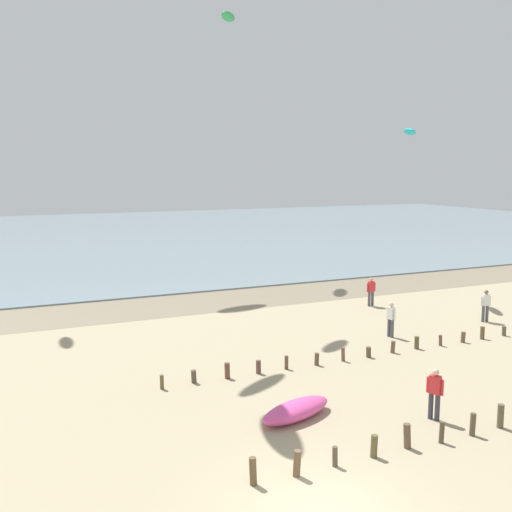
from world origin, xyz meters
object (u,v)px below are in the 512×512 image
at_px(kite_aloft_3, 410,132).
at_px(person_nearest_camera, 435,392).
at_px(person_by_waterline, 391,318).
at_px(kite_aloft_0, 228,17).
at_px(person_far_down_beach, 486,305).
at_px(person_trailing_behind, 371,291).
at_px(grounded_kite, 296,410).

bearing_deg(kite_aloft_3, person_nearest_camera, 173.81).
distance_m(person_by_waterline, kite_aloft_0, 27.77).
bearing_deg(person_far_down_beach, person_by_waterline, -177.00).
bearing_deg(person_far_down_beach, kite_aloft_3, 86.50).
xyz_separation_m(person_by_waterline, person_far_down_beach, (6.32, 0.33, 0.00)).
relative_size(person_nearest_camera, person_far_down_beach, 1.00).
height_order(person_by_waterline, person_trailing_behind, same).
distance_m(grounded_kite, kite_aloft_3, 23.14).
relative_size(kite_aloft_0, kite_aloft_3, 1.20).
bearing_deg(grounded_kite, person_by_waterline, -161.79).
height_order(person_nearest_camera, kite_aloft_0, kite_aloft_0).
xyz_separation_m(person_nearest_camera, grounded_kite, (-4.05, 1.86, -0.63)).
distance_m(kite_aloft_0, kite_aloft_3, 17.34).
bearing_deg(kite_aloft_0, person_trailing_behind, -132.40).
bearing_deg(person_trailing_behind, grounded_kite, -132.86).
distance_m(person_trailing_behind, grounded_kite, 16.69).
distance_m(person_nearest_camera, person_far_down_beach, 13.82).
relative_size(person_trailing_behind, grounded_kite, 0.60).
relative_size(person_by_waterline, grounded_kite, 0.60).
bearing_deg(person_by_waterline, person_nearest_camera, -118.12).
xyz_separation_m(person_trailing_behind, grounded_kite, (-11.34, -12.23, -0.63)).
bearing_deg(grounded_kite, person_far_down_beach, -174.42).
relative_size(grounded_kite, kite_aloft_0, 1.11).
height_order(person_trailing_behind, kite_aloft_3, kite_aloft_3).
bearing_deg(kite_aloft_3, kite_aloft_0, 56.95).
bearing_deg(person_trailing_behind, person_far_down_beach, -57.37).
bearing_deg(kite_aloft_0, person_by_waterline, -143.32).
xyz_separation_m(person_nearest_camera, kite_aloft_0, (4.22, 29.13, 18.40)).
relative_size(person_trailing_behind, kite_aloft_0, 0.67).
bearing_deg(grounded_kite, kite_aloft_3, -156.11).
relative_size(person_by_waterline, kite_aloft_0, 0.67).
xyz_separation_m(person_far_down_beach, person_trailing_behind, (-3.48, 5.43, 0.00)).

